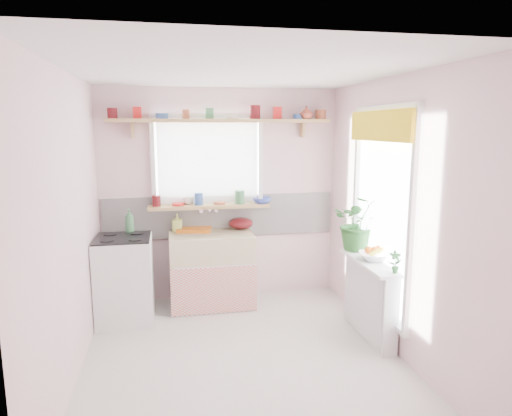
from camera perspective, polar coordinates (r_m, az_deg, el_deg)
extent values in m
plane|color=beige|center=(4.33, -1.64, -18.18)|extent=(3.20, 3.20, 0.00)
plane|color=white|center=(3.84, -1.83, 16.83)|extent=(3.20, 3.20, 0.00)
plane|color=#F8D0D8|center=(5.46, -4.43, 1.62)|extent=(2.80, 0.00, 2.80)
plane|color=#F8D0D8|center=(2.39, 4.54, -9.48)|extent=(2.80, 0.00, 2.80)
plane|color=#F8D0D8|center=(3.93, -22.34, -2.41)|extent=(0.00, 3.20, 3.20)
plane|color=#F8D0D8|center=(4.34, 16.84, -0.96)|extent=(0.00, 3.20, 3.20)
cube|color=white|center=(5.48, -4.37, -0.98)|extent=(2.74, 0.03, 0.50)
cube|color=#CF868F|center=(5.52, -4.34, -3.02)|extent=(2.74, 0.02, 0.12)
cube|color=white|center=(5.39, -6.07, 5.78)|extent=(1.20, 0.01, 1.00)
cube|color=white|center=(5.33, -6.01, 5.73)|extent=(1.15, 0.02, 0.95)
cube|color=white|center=(4.51, 15.61, -0.49)|extent=(0.01, 1.10, 1.90)
cube|color=yellow|center=(4.40, 15.11, 9.89)|extent=(0.03, 1.20, 0.28)
cube|color=white|center=(5.38, -5.52, -9.21)|extent=(0.85, 0.55, 0.55)
cube|color=#E35842|center=(5.12, -5.22, -10.23)|extent=(0.95, 0.02, 0.53)
cube|color=beige|center=(5.26, -5.60, -4.83)|extent=(0.95, 0.55, 0.30)
cylinder|color=silver|center=(5.42, -5.92, -0.07)|extent=(0.03, 0.22, 0.03)
cube|color=white|center=(5.10, -16.09, -8.62)|extent=(0.58, 0.58, 0.90)
cube|color=black|center=(4.97, -16.35, -3.64)|extent=(0.56, 0.56, 0.02)
cylinder|color=black|center=(4.85, -18.16, -3.89)|extent=(0.14, 0.14, 0.01)
cylinder|color=black|center=(4.82, -14.85, -3.81)|extent=(0.14, 0.14, 0.01)
cylinder|color=black|center=(5.12, -17.78, -3.15)|extent=(0.14, 0.14, 0.01)
cylinder|color=black|center=(5.09, -14.65, -3.06)|extent=(0.14, 0.14, 0.01)
cube|color=white|center=(4.71, 14.05, -11.07)|extent=(0.15, 0.90, 0.75)
cube|color=white|center=(4.57, 13.91, -6.60)|extent=(0.22, 0.95, 0.03)
cube|color=tan|center=(5.34, -5.86, 0.22)|extent=(1.40, 0.22, 0.04)
cube|color=tan|center=(5.27, -4.39, 10.82)|extent=(2.52, 0.24, 0.04)
cylinder|color=#590F14|center=(5.27, -17.52, 11.26)|extent=(0.11, 0.11, 0.12)
cylinder|color=red|center=(5.25, -14.61, 11.41)|extent=(0.11, 0.11, 0.12)
cylinder|color=#3359A5|center=(5.24, -11.68, 11.20)|extent=(0.11, 0.11, 0.06)
cylinder|color=#A55133|center=(5.24, -8.77, 11.61)|extent=(0.11, 0.11, 0.12)
cylinder|color=#3F7F4C|center=(5.26, -5.85, 11.67)|extent=(0.11, 0.11, 0.12)
cylinder|color=silver|center=(5.29, -2.96, 11.37)|extent=(0.11, 0.11, 0.06)
cylinder|color=#590F14|center=(5.33, -0.11, 11.70)|extent=(0.11, 0.11, 0.12)
cylinder|color=red|center=(5.39, 2.69, 11.67)|extent=(0.11, 0.11, 0.12)
cylinder|color=#3359A5|center=(5.45, 5.41, 11.30)|extent=(0.11, 0.11, 0.06)
cylinder|color=#A55133|center=(5.53, 8.08, 11.54)|extent=(0.11, 0.11, 0.12)
cylinder|color=#590F14|center=(5.31, -12.55, 0.85)|extent=(0.11, 0.11, 0.12)
cylinder|color=red|center=(5.31, -9.88, 0.94)|extent=(0.11, 0.11, 0.12)
cylinder|color=#3359A5|center=(5.32, -7.20, 0.71)|extent=(0.11, 0.11, 0.06)
cylinder|color=#A55133|center=(5.34, -4.55, 1.11)|extent=(0.11, 0.11, 0.12)
cylinder|color=#3F7F4C|center=(5.37, -1.92, 1.19)|extent=(0.11, 0.11, 0.12)
cylinder|color=silver|center=(5.42, 0.67, 0.96)|extent=(0.11, 0.11, 0.06)
cube|color=orange|center=(5.40, -7.71, -2.63)|extent=(0.43, 0.36, 0.04)
ellipsoid|color=#4F0D12|center=(5.45, -1.91, -1.94)|extent=(0.37, 0.37, 0.13)
imported|color=#255D25|center=(4.87, 12.74, -1.78)|extent=(0.64, 0.59, 0.59)
imported|color=silver|center=(4.59, 14.54, -5.88)|extent=(0.35, 0.35, 0.07)
imported|color=#245B27|center=(4.22, 17.00, -6.48)|extent=(0.12, 0.09, 0.20)
imported|color=#CAE063|center=(5.38, -9.81, -1.80)|extent=(0.12, 0.12, 0.21)
imported|color=beige|center=(5.38, -8.46, 0.92)|extent=(0.13, 0.13, 0.09)
imported|color=#374CB4|center=(5.39, 0.74, 0.95)|extent=(0.23, 0.23, 0.07)
imported|color=#9A402F|center=(5.42, 6.30, 11.78)|extent=(0.19, 0.19, 0.15)
imported|color=#3C7949|center=(5.15, -15.56, -1.53)|extent=(0.13, 0.13, 0.26)
sphere|color=orange|center=(4.58, 14.58, -5.17)|extent=(0.08, 0.08, 0.08)
sphere|color=orange|center=(4.63, 15.09, -5.03)|extent=(0.08, 0.08, 0.08)
sphere|color=orange|center=(4.58, 13.90, -5.15)|extent=(0.08, 0.08, 0.08)
cylinder|color=yellow|center=(4.54, 15.08, -5.19)|extent=(0.18, 0.04, 0.10)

